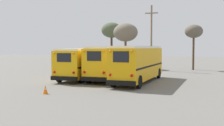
# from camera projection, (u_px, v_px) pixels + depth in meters

# --- Properties ---
(ground_plane) EXTENTS (160.00, 160.00, 0.00)m
(ground_plane) POSITION_uv_depth(u_px,v_px,m) (113.00, 80.00, 28.19)
(ground_plane) COLOR #66635E
(school_bus_0) EXTENTS (2.84, 10.48, 3.14)m
(school_bus_0) POSITION_uv_depth(u_px,v_px,m) (87.00, 62.00, 29.34)
(school_bus_0) COLOR #EAAA0F
(school_bus_0) RESTS_ON ground
(school_bus_1) EXTENTS (2.66, 9.80, 3.33)m
(school_bus_1) POSITION_uv_depth(u_px,v_px,m) (113.00, 62.00, 28.29)
(school_bus_1) COLOR #EAAA0F
(school_bus_1) RESTS_ON ground
(school_bus_2) EXTENTS (2.64, 10.79, 3.36)m
(school_bus_2) POSITION_uv_depth(u_px,v_px,m) (139.00, 63.00, 26.10)
(school_bus_2) COLOR #E5A00C
(school_bus_2) RESTS_ON ground
(utility_pole) EXTENTS (1.80, 0.25, 9.21)m
(utility_pole) POSITION_uv_depth(u_px,v_px,m) (151.00, 36.00, 39.79)
(utility_pole) COLOR #75604C
(utility_pole) RESTS_ON ground
(bare_tree_0) EXTENTS (3.47, 3.47, 7.52)m
(bare_tree_0) POSITION_uv_depth(u_px,v_px,m) (112.00, 31.00, 47.81)
(bare_tree_0) COLOR #473323
(bare_tree_0) RESTS_ON ground
(bare_tree_1) EXTENTS (3.78, 3.78, 7.00)m
(bare_tree_1) POSITION_uv_depth(u_px,v_px,m) (126.00, 33.00, 43.40)
(bare_tree_1) COLOR brown
(bare_tree_1) RESTS_ON ground
(bare_tree_2) EXTENTS (2.57, 2.57, 6.55)m
(bare_tree_2) POSITION_uv_depth(u_px,v_px,m) (194.00, 32.00, 40.40)
(bare_tree_2) COLOR #473323
(bare_tree_2) RESTS_ON ground
(traffic_cone) EXTENTS (0.36, 0.36, 0.62)m
(traffic_cone) POSITION_uv_depth(u_px,v_px,m) (45.00, 89.00, 19.53)
(traffic_cone) COLOR orange
(traffic_cone) RESTS_ON ground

